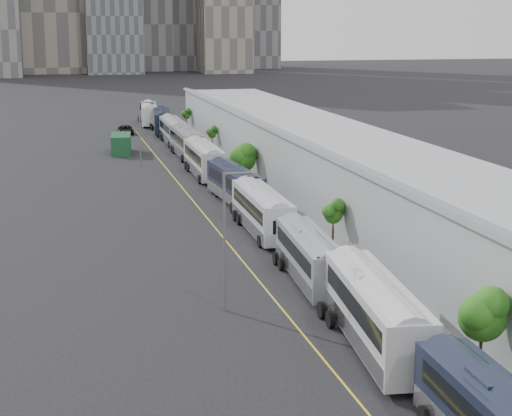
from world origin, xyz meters
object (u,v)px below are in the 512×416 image
object	(u,v)px
bus_4	(262,214)
bus_7	(186,145)
bus_3	(310,261)
bus_5	(235,187)
bus_2	(375,318)
street_lamp_far	(141,129)
bus_9	(162,123)
bus_6	(204,162)
bus_8	(173,133)
suv	(126,130)
street_lamp_near	(227,232)
shipping_container	(121,144)
bus_10	(149,115)

from	to	relation	value
bus_4	bus_7	size ratio (longest dim) A/B	0.99
bus_3	bus_5	bearing A→B (deg)	92.62
bus_4	bus_2	bearing A→B (deg)	-89.84
bus_3	bus_4	xyz separation A→B (m)	(0.17, 14.68, 0.11)
street_lamp_far	bus_9	bearing A→B (deg)	78.52
bus_4	bus_6	distance (m)	28.93
bus_2	bus_8	bearing A→B (deg)	95.39
bus_4	bus_5	distance (m)	12.98
suv	bus_7	bearing A→B (deg)	-75.99
bus_3	street_lamp_far	world-z (taller)	street_lamp_far
bus_6	bus_9	size ratio (longest dim) A/B	1.01
bus_4	bus_7	bearing A→B (deg)	90.32
street_lamp_far	bus_4	bearing A→B (deg)	-80.36
bus_5	street_lamp_near	size ratio (longest dim) A/B	1.46
bus_6	suv	world-z (taller)	bus_6
shipping_container	street_lamp_near	bearing A→B (deg)	-83.48
bus_8	shipping_container	bearing A→B (deg)	-135.18
bus_10	suv	distance (m)	14.21
bus_10	suv	size ratio (longest dim) A/B	2.61
bus_9	bus_10	world-z (taller)	bus_9
bus_4	bus_10	world-z (taller)	bus_10
bus_8	bus_10	size ratio (longest dim) A/B	0.98
bus_2	bus_9	bearing A→B (deg)	95.44
bus_7	shipping_container	size ratio (longest dim) A/B	1.95
suv	bus_8	bearing A→B (deg)	-63.26
street_lamp_near	suv	xyz separation A→B (m)	(1.45, 90.30, -4.41)
bus_5	bus_8	bearing A→B (deg)	86.10
bus_4	suv	bearing A→B (deg)	95.30
bus_5	suv	bearing A→B (deg)	92.13
bus_8	suv	xyz separation A→B (m)	(-6.07, 12.77, -0.92)
bus_10	street_lamp_far	bearing A→B (deg)	-91.95
street_lamp_far	shipping_container	bearing A→B (deg)	97.65
street_lamp_far	suv	size ratio (longest dim) A/B	1.60
bus_2	street_lamp_near	size ratio (longest dim) A/B	1.59
bus_9	street_lamp_near	size ratio (longest dim) A/B	1.52
bus_2	bus_5	bearing A→B (deg)	94.95
bus_2	suv	world-z (taller)	bus_2
bus_4	bus_9	world-z (taller)	bus_9
shipping_container	suv	size ratio (longest dim) A/B	1.34
bus_2	suv	bearing A→B (deg)	98.99
bus_4	shipping_container	distance (m)	50.35
bus_7	suv	world-z (taller)	bus_7
street_lamp_near	suv	bearing A→B (deg)	89.08
bus_2	street_lamp_far	distance (m)	65.38
bus_7	bus_9	xyz separation A→B (m)	(0.16, 27.09, -0.01)
bus_3	bus_5	xyz separation A→B (m)	(0.55, 27.65, 0.06)
bus_7	street_lamp_far	distance (m)	10.15
shipping_container	suv	bearing A→B (deg)	89.08
bus_5	bus_7	bearing A→B (deg)	86.27
bus_8	bus_10	world-z (taller)	bus_10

